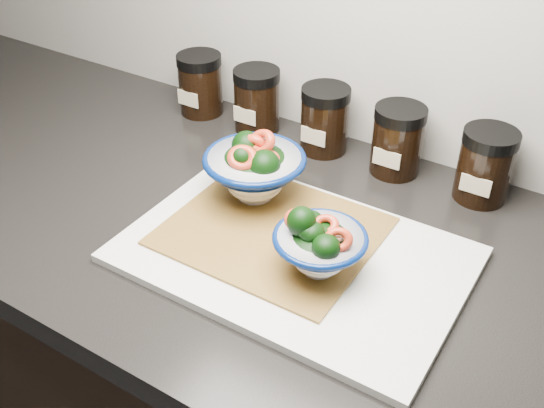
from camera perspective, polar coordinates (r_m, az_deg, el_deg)
The scene contains 10 objects.
countertop at distance 0.94m, azimuth -2.16°, elevation -2.50°, with size 3.50×0.60×0.04m, color black.
cutting_board at distance 0.86m, azimuth 1.94°, elevation -4.56°, with size 0.45×0.30×0.01m, color silver.
bamboo_mat at distance 0.89m, azimuth -0.00°, elevation -2.42°, with size 0.28×0.24×0.00m, color olive.
bowl_left at distance 0.93m, azimuth -1.57°, elevation 3.18°, with size 0.15×0.15×0.11m.
bowl_right at distance 0.80m, azimuth 4.21°, elevation -3.71°, with size 0.12×0.12×0.09m.
spice_jar_a at distance 1.20m, azimuth -6.44°, elevation 10.64°, with size 0.08×0.08×0.11m.
spice_jar_b at distance 1.13m, azimuth -1.37°, elevation 9.30°, with size 0.08×0.08×0.11m.
spice_jar_c at distance 1.07m, azimuth 4.74°, elevation 7.56°, with size 0.08×0.08×0.11m.
spice_jar_d at distance 1.03m, azimuth 11.18°, elevation 5.63°, with size 0.08×0.08×0.11m.
spice_jar_e at distance 1.00m, azimuth 18.57°, elevation 3.31°, with size 0.08×0.08×0.11m.
Camera 1 is at (0.42, 0.84, 1.46)m, focal length 42.00 mm.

